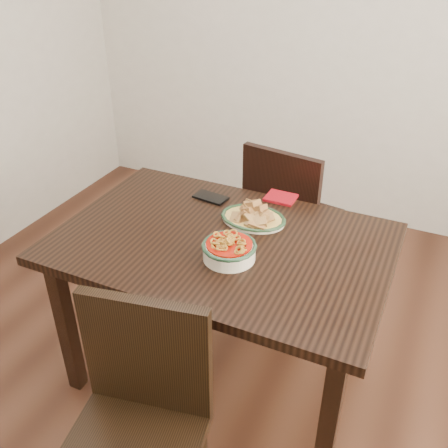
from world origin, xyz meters
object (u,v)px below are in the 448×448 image
at_px(dining_table, 222,257).
at_px(chair_far, 288,213).
at_px(chair_near, 138,417).
at_px(fish_plate, 253,212).
at_px(noodle_bowl, 229,248).
at_px(smartphone, 211,197).

relative_size(dining_table, chair_far, 1.48).
relative_size(chair_near, fish_plate, 3.28).
xyz_separation_m(dining_table, noodle_bowl, (0.08, -0.11, 0.13)).
distance_m(dining_table, chair_near, 0.71).
bearing_deg(smartphone, fish_plate, -14.74).
relative_size(chair_near, smartphone, 5.87).
xyz_separation_m(fish_plate, smartphone, (-0.25, 0.10, -0.04)).
height_order(chair_near, noodle_bowl, chair_near).
relative_size(chair_far, fish_plate, 3.28).
bearing_deg(dining_table, smartphone, 123.78).
distance_m(dining_table, smartphone, 0.36).
xyz_separation_m(chair_far, noodle_bowl, (0.03, -0.83, 0.29)).
height_order(chair_near, smartphone, chair_near).
bearing_deg(dining_table, chair_near, -87.24).
bearing_deg(smartphone, noodle_bowl, -47.98).
bearing_deg(chair_near, chair_far, 78.79).
xyz_separation_m(dining_table, smartphone, (-0.19, 0.29, 0.09)).
bearing_deg(chair_far, noodle_bowl, 101.00).
xyz_separation_m(noodle_bowl, smartphone, (-0.27, 0.39, -0.04)).
bearing_deg(dining_table, fish_plate, 72.29).
bearing_deg(chair_near, fish_plate, 77.69).
height_order(chair_far, fish_plate, chair_far).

